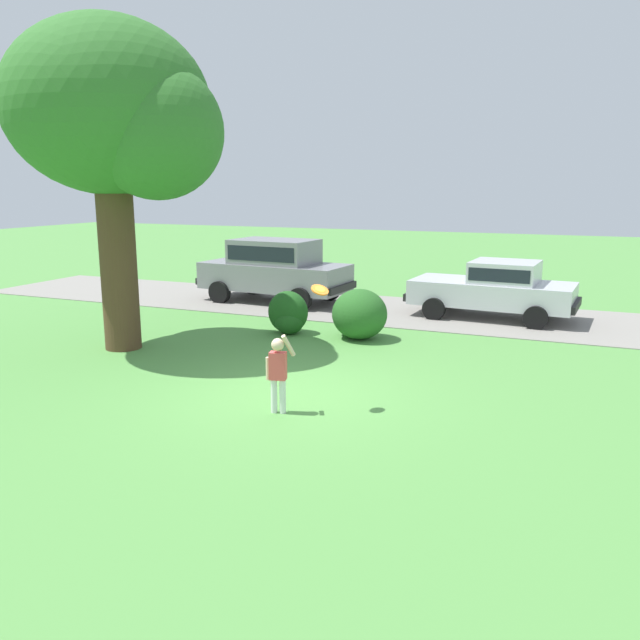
# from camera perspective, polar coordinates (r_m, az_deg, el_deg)

# --- Properties ---
(ground_plane) EXTENTS (80.00, 80.00, 0.00)m
(ground_plane) POSITION_cam_1_polar(r_m,az_deg,el_deg) (11.10, -2.80, -6.61)
(ground_plane) COLOR #518E42
(driveway_strip) EXTENTS (28.00, 4.40, 0.02)m
(driveway_strip) POSITION_cam_1_polar(r_m,az_deg,el_deg) (18.30, 7.84, 0.74)
(driveway_strip) COLOR gray
(driveway_strip) RESTS_ON ground
(oak_tree_large) EXTENTS (4.61, 4.23, 6.88)m
(oak_tree_large) POSITION_cam_1_polar(r_m,az_deg,el_deg) (14.42, -17.45, 16.69)
(oak_tree_large) COLOR #513823
(oak_tree_large) RESTS_ON ground
(shrub_near_tree) EXTENTS (1.00, 0.86, 1.03)m
(shrub_near_tree) POSITION_cam_1_polar(r_m,az_deg,el_deg) (15.47, -2.83, 0.49)
(shrub_near_tree) COLOR #1E511C
(shrub_near_tree) RESTS_ON ground
(shrub_centre_left) EXTENTS (1.32, 1.34, 1.18)m
(shrub_centre_left) POSITION_cam_1_polar(r_m,az_deg,el_deg) (14.96, 3.42, 0.41)
(shrub_centre_left) COLOR #286023
(shrub_centre_left) RESTS_ON ground
(parked_sedan) EXTENTS (4.51, 2.32, 1.56)m
(parked_sedan) POSITION_cam_1_polar(r_m,az_deg,el_deg) (17.76, 15.39, 2.83)
(parked_sedan) COLOR silver
(parked_sedan) RESTS_ON ground
(parked_suv) EXTENTS (4.82, 2.36, 1.92)m
(parked_suv) POSITION_cam_1_polar(r_m,az_deg,el_deg) (19.58, -4.08, 4.72)
(parked_suv) COLOR gray
(parked_suv) RESTS_ON ground
(child_thrower) EXTENTS (0.42, 0.32, 1.29)m
(child_thrower) POSITION_cam_1_polar(r_m,az_deg,el_deg) (10.02, -3.76, -4.39)
(child_thrower) COLOR white
(child_thrower) RESTS_ON ground
(frisbee) EXTENTS (0.29, 0.28, 0.19)m
(frisbee) POSITION_cam_1_polar(r_m,az_deg,el_deg) (9.90, -0.01, 2.70)
(frisbee) COLOR orange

